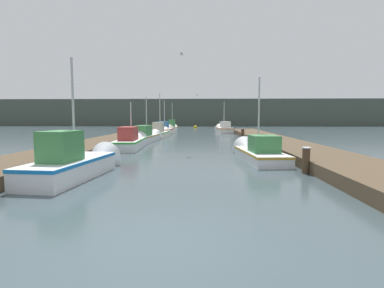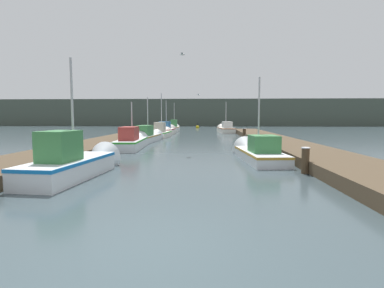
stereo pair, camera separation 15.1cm
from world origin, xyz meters
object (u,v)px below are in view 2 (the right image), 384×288
Objects in this scene: fishing_boat_5 at (167,130)px; seagull_lead at (183,54)px; fishing_boat_0 at (76,162)px; channel_buoy at (198,127)px; seagull_1 at (199,95)px; fishing_boat_4 at (162,133)px; fishing_boat_7 at (174,127)px; mooring_piling_1 at (164,128)px; fishing_boat_6 at (225,129)px; mooring_piling_3 at (244,133)px; mooring_piling_2 at (305,160)px; fishing_boat_3 at (148,136)px; mooring_piling_0 at (158,129)px; fishing_boat_2 at (133,141)px; fishing_boat_1 at (257,152)px.

seagull_lead is at bearing -75.64° from fishing_boat_5.
fishing_boat_0 is 4.51× the size of channel_buoy.
seagull_lead is 13.20m from seagull_1.
fishing_boat_5 is (-0.07, 24.85, -0.02)m from fishing_boat_0.
fishing_boat_4 is 9.39× the size of seagull_1.
fishing_boat_5 is 0.84× the size of fishing_boat_7.
seagull_lead is at bearing -79.02° from mooring_piling_1.
fishing_boat_6 reaches higher than mooring_piling_3.
mooring_piling_3 is (0.07, 17.90, -0.00)m from mooring_piling_2.
fishing_boat_3 is 12.15m from mooring_piling_0.
fishing_boat_7 is 5.17× the size of mooring_piling_1.
fishing_boat_4 is 6.45m from mooring_piling_0.
seagull_lead reaches higher than mooring_piling_0.
channel_buoy is (-5.10, 42.38, -0.31)m from mooring_piling_2.
seagull_lead is 1.00× the size of seagull_1.
mooring_piling_0 is (-1.27, -6.95, 0.08)m from fishing_boat_7.
fishing_boat_3 is at bearing -86.75° from mooring_piling_1.
fishing_boat_4 reaches higher than channel_buoy.
seagull_lead is (3.23, -17.22, 5.21)m from fishing_boat_5.
fishing_boat_2 is 24.12m from fishing_boat_7.
fishing_boat_0 is at bearing -87.13° from fishing_boat_4.
fishing_boat_3 is 6.22× the size of mooring_piling_3.
fishing_boat_4 is at bearing 111.92° from seagull_1.
seagull_1 is at bearing 60.57° from fishing_boat_3.
mooring_piling_3 is 0.85× the size of channel_buoy.
fishing_boat_0 is 0.87× the size of fishing_boat_6.
fishing_boat_6 is 9.37m from seagull_1.
fishing_boat_6 is 4.86× the size of mooring_piling_1.
fishing_boat_2 is 1.13× the size of fishing_boat_5.
fishing_boat_5 is (0.25, 15.37, 0.01)m from fishing_boat_2.
mooring_piling_2 is (8.16, 0.87, -0.01)m from fishing_boat_0.
fishing_boat_1 is at bearing -72.04° from mooring_piling_1.
fishing_boat_1 is 1.08× the size of fishing_boat_4.
fishing_boat_4 reaches higher than fishing_boat_6.
fishing_boat_2 is 6.54m from seagull_lead.
fishing_boat_7 is 26.69m from seagull_lead.
fishing_boat_4 reaches higher than mooring_piling_3.
fishing_boat_4 reaches higher than fishing_boat_3.
channel_buoy is at bearing 100.04° from fishing_boat_6.
fishing_boat_1 is at bearing -63.26° from fishing_boat_4.
fishing_boat_2 is at bearing -87.79° from mooring_piling_1.
channel_buoy is at bearing 85.54° from fishing_boat_4.
seagull_1 is (3.75, 0.38, 3.85)m from fishing_boat_4.
fishing_boat_6 reaches higher than fishing_boat_5.
fishing_boat_7 reaches higher than fishing_boat_5.
fishing_boat_3 reaches higher than mooring_piling_2.
channel_buoy is at bearing -173.67° from seagull_lead.
seagull_1 reaches higher than fishing_boat_5.
seagull_lead is (3.16, 7.62, 5.19)m from fishing_boat_0.
seagull_lead is at bearing -73.28° from fishing_boat_4.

